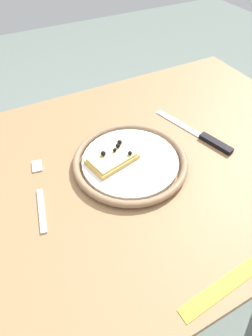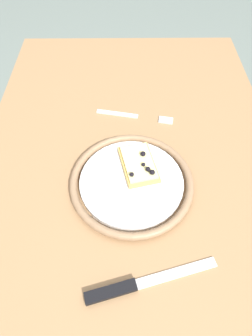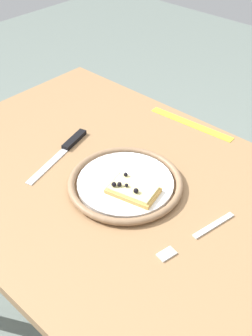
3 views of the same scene
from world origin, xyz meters
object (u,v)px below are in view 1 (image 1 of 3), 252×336
(dining_table, at_px, (121,196))
(pizza_slice_near, at_px, (112,158))
(plate, at_px, (130,162))
(knife, at_px, (205,137))
(fork, at_px, (40,192))
(measuring_tape, at_px, (241,274))

(dining_table, distance_m, pizza_slice_near, 0.13)
(plate, distance_m, pizza_slice_near, 0.04)
(knife, xyz_separation_m, fork, (-0.42, 0.02, -0.00))
(knife, bearing_deg, plate, 178.16)
(fork, bearing_deg, plate, -4.18)
(measuring_tape, bearing_deg, knife, 57.42)
(knife, bearing_deg, dining_table, 178.09)
(dining_table, relative_size, plate, 4.28)
(measuring_tape, bearing_deg, fork, 123.39)
(pizza_slice_near, bearing_deg, measuring_tape, -76.60)
(plate, distance_m, knife, 0.21)
(dining_table, xyz_separation_m, fork, (-0.18, 0.01, 0.11))
(knife, height_order, fork, knife)
(knife, bearing_deg, measuring_tape, -118.74)
(plate, xyz_separation_m, pizza_slice_near, (-0.04, 0.02, 0.01))
(fork, xyz_separation_m, measuring_tape, (0.25, -0.33, -0.00))
(pizza_slice_near, height_order, knife, pizza_slice_near)
(dining_table, distance_m, fork, 0.21)
(pizza_slice_near, relative_size, knife, 0.52)
(pizza_slice_near, distance_m, knife, 0.25)
(plate, height_order, knife, plate)
(fork, bearing_deg, measuring_tape, -52.77)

